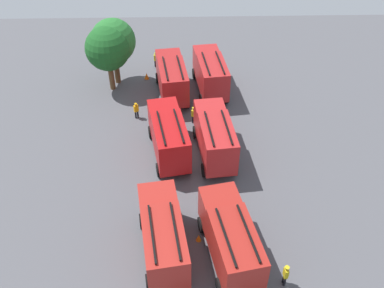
{
  "coord_description": "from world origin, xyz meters",
  "views": [
    {
      "loc": [
        -26.55,
        0.69,
        23.97
      ],
      "look_at": [
        0.0,
        0.0,
        1.4
      ],
      "focal_mm": 39.72,
      "sensor_mm": 36.0,
      "label": 1
    }
  ],
  "objects_px": {
    "fire_truck_1": "(215,136)",
    "tree_1": "(113,41)",
    "firefighter_3": "(285,274)",
    "firefighter_2": "(156,59)",
    "traffic_cone_2": "(147,76)",
    "fire_truck_4": "(168,135)",
    "fire_truck_2": "(210,72)",
    "firefighter_1": "(136,110)",
    "tree_0": "(108,49)",
    "traffic_cone_0": "(208,118)",
    "traffic_cone_1": "(199,238)",
    "firefighter_0": "(193,114)",
    "fire_truck_5": "(172,77)",
    "fire_truck_0": "(230,237)",
    "fire_truck_3": "(163,235)"
  },
  "relations": [
    {
      "from": "firefighter_3",
      "to": "traffic_cone_1",
      "type": "bearing_deg",
      "value": -37.94
    },
    {
      "from": "traffic_cone_0",
      "to": "tree_0",
      "type": "bearing_deg",
      "value": 59.1
    },
    {
      "from": "fire_truck_2",
      "to": "tree_1",
      "type": "relative_size",
      "value": 1.08
    },
    {
      "from": "fire_truck_2",
      "to": "firefighter_1",
      "type": "xyz_separation_m",
      "value": [
        -4.42,
        7.12,
        -1.26
      ]
    },
    {
      "from": "fire_truck_5",
      "to": "traffic_cone_1",
      "type": "height_order",
      "value": "fire_truck_5"
    },
    {
      "from": "fire_truck_3",
      "to": "firefighter_3",
      "type": "height_order",
      "value": "fire_truck_3"
    },
    {
      "from": "firefighter_3",
      "to": "traffic_cone_0",
      "type": "bearing_deg",
      "value": -81.83
    },
    {
      "from": "tree_1",
      "to": "traffic_cone_0",
      "type": "distance_m",
      "value": 12.26
    },
    {
      "from": "firefighter_2",
      "to": "traffic_cone_1",
      "type": "distance_m",
      "value": 23.92
    },
    {
      "from": "tree_1",
      "to": "traffic_cone_0",
      "type": "bearing_deg",
      "value": -127.41
    },
    {
      "from": "fire_truck_0",
      "to": "firefighter_3",
      "type": "distance_m",
      "value": 4.01
    },
    {
      "from": "tree_1",
      "to": "firefighter_3",
      "type": "bearing_deg",
      "value": -151.81
    },
    {
      "from": "tree_0",
      "to": "tree_1",
      "type": "height_order",
      "value": "tree_1"
    },
    {
      "from": "tree_0",
      "to": "traffic_cone_0",
      "type": "distance_m",
      "value": 11.86
    },
    {
      "from": "tree_0",
      "to": "fire_truck_1",
      "type": "bearing_deg",
      "value": -137.48
    },
    {
      "from": "fire_truck_0",
      "to": "tree_1",
      "type": "distance_m",
      "value": 24.18
    },
    {
      "from": "fire_truck_1",
      "to": "tree_1",
      "type": "xyz_separation_m",
      "value": [
        11.87,
        9.31,
        2.49
      ]
    },
    {
      "from": "fire_truck_2",
      "to": "firefighter_2",
      "type": "relative_size",
      "value": 4.39
    },
    {
      "from": "tree_1",
      "to": "traffic_cone_1",
      "type": "xyz_separation_m",
      "value": [
        -20.59,
        -7.69,
        -4.37
      ]
    },
    {
      "from": "fire_truck_5",
      "to": "traffic_cone_1",
      "type": "xyz_separation_m",
      "value": [
        -17.85,
        -1.97,
        -1.88
      ]
    },
    {
      "from": "tree_0",
      "to": "fire_truck_4",
      "type": "bearing_deg",
      "value": -150.23
    },
    {
      "from": "firefighter_3",
      "to": "tree_1",
      "type": "relative_size",
      "value": 0.26
    },
    {
      "from": "firefighter_2",
      "to": "traffic_cone_2",
      "type": "height_order",
      "value": "firefighter_2"
    },
    {
      "from": "fire_truck_3",
      "to": "tree_0",
      "type": "bearing_deg",
      "value": 7.28
    },
    {
      "from": "fire_truck_2",
      "to": "fire_truck_5",
      "type": "bearing_deg",
      "value": 94.62
    },
    {
      "from": "traffic_cone_2",
      "to": "firefighter_1",
      "type": "bearing_deg",
      "value": 175.55
    },
    {
      "from": "fire_truck_5",
      "to": "fire_truck_1",
      "type": "bearing_deg",
      "value": -165.95
    },
    {
      "from": "fire_truck_0",
      "to": "fire_truck_4",
      "type": "bearing_deg",
      "value": 10.34
    },
    {
      "from": "fire_truck_3",
      "to": "firefighter_1",
      "type": "relative_size",
      "value": 4.66
    },
    {
      "from": "traffic_cone_0",
      "to": "traffic_cone_2",
      "type": "xyz_separation_m",
      "value": [
        7.51,
        6.15,
        0.02
      ]
    },
    {
      "from": "fire_truck_4",
      "to": "firefighter_0",
      "type": "distance_m",
      "value": 5.1
    },
    {
      "from": "fire_truck_2",
      "to": "firefighter_1",
      "type": "relative_size",
      "value": 4.63
    },
    {
      "from": "fire_truck_0",
      "to": "firefighter_0",
      "type": "distance_m",
      "value": 15.0
    },
    {
      "from": "traffic_cone_0",
      "to": "traffic_cone_2",
      "type": "height_order",
      "value": "traffic_cone_2"
    },
    {
      "from": "traffic_cone_2",
      "to": "fire_truck_4",
      "type": "bearing_deg",
      "value": -168.08
    },
    {
      "from": "firefighter_0",
      "to": "tree_0",
      "type": "relative_size",
      "value": 0.25
    },
    {
      "from": "traffic_cone_1",
      "to": "traffic_cone_2",
      "type": "relative_size",
      "value": 0.8
    },
    {
      "from": "fire_truck_3",
      "to": "tree_1",
      "type": "height_order",
      "value": "tree_1"
    },
    {
      "from": "fire_truck_5",
      "to": "firefighter_0",
      "type": "height_order",
      "value": "fire_truck_5"
    },
    {
      "from": "fire_truck_3",
      "to": "tree_0",
      "type": "distance_m",
      "value": 21.37
    },
    {
      "from": "fire_truck_2",
      "to": "firefighter_0",
      "type": "distance_m",
      "value": 5.71
    },
    {
      "from": "firefighter_2",
      "to": "tree_1",
      "type": "bearing_deg",
      "value": -59.42
    },
    {
      "from": "fire_truck_5",
      "to": "traffic_cone_0",
      "type": "relative_size",
      "value": 11.59
    },
    {
      "from": "traffic_cone_0",
      "to": "traffic_cone_1",
      "type": "height_order",
      "value": "traffic_cone_0"
    },
    {
      "from": "firefighter_1",
      "to": "firefighter_0",
      "type": "bearing_deg",
      "value": 51.89
    },
    {
      "from": "fire_truck_4",
      "to": "firefighter_1",
      "type": "height_order",
      "value": "fire_truck_4"
    },
    {
      "from": "fire_truck_4",
      "to": "firefighter_2",
      "type": "xyz_separation_m",
      "value": [
        14.68,
        1.65,
        -1.21
      ]
    },
    {
      "from": "tree_0",
      "to": "traffic_cone_0",
      "type": "bearing_deg",
      "value": -120.9
    },
    {
      "from": "firefighter_2",
      "to": "tree_0",
      "type": "height_order",
      "value": "tree_0"
    },
    {
      "from": "firefighter_0",
      "to": "traffic_cone_0",
      "type": "relative_size",
      "value": 2.57
    }
  ]
}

